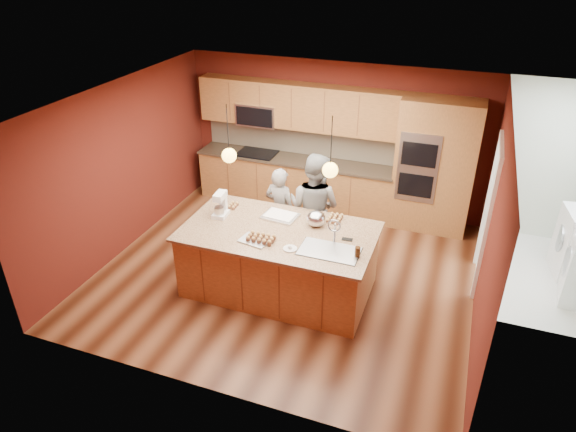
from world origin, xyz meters
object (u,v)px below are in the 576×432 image
at_px(person_right, 314,208).
at_px(stand_mixer, 221,206).
at_px(person_left, 280,211).
at_px(island, 280,260).
at_px(mixing_bowl, 316,219).

height_order(person_right, stand_mixer, person_right).
bearing_deg(person_right, person_left, 10.47).
distance_m(island, stand_mixer, 1.16).
relative_size(person_left, mixing_bowl, 5.38).
relative_size(island, stand_mixer, 7.31).
bearing_deg(stand_mixer, person_right, 33.86).
relative_size(stand_mixer, mixing_bowl, 1.35).
xyz_separation_m(person_left, person_right, (0.56, 0.00, 0.16)).
bearing_deg(mixing_bowl, island, -143.37).
xyz_separation_m(island, person_right, (0.18, 1.00, 0.38)).
distance_m(person_left, person_right, 0.58).
distance_m(stand_mixer, mixing_bowl, 1.40).
bearing_deg(person_right, stand_mixer, 48.28).
relative_size(person_right, mixing_bowl, 6.54).
height_order(person_left, stand_mixer, person_left).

